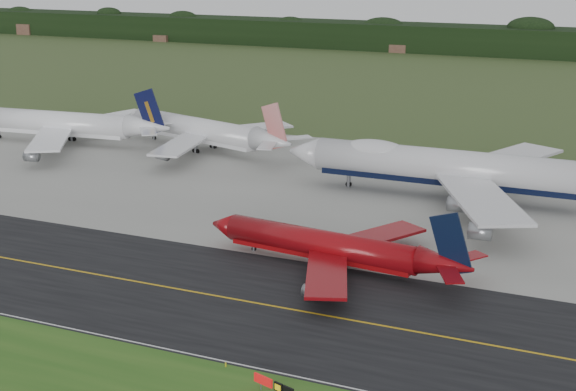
# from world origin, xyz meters

# --- Properties ---
(ground) EXTENTS (600.00, 600.00, 0.00)m
(ground) POSITION_xyz_m (0.00, 0.00, 0.00)
(ground) COLOR #445226
(ground) RESTS_ON ground
(taxiway) EXTENTS (400.00, 32.00, 0.02)m
(taxiway) POSITION_xyz_m (0.00, -4.00, 0.01)
(taxiway) COLOR black
(taxiway) RESTS_ON ground
(apron) EXTENTS (400.00, 78.00, 0.01)m
(apron) POSITION_xyz_m (0.00, 51.00, 0.01)
(apron) COLOR gray
(apron) RESTS_ON ground
(taxiway_centreline) EXTENTS (400.00, 0.40, 0.00)m
(taxiway_centreline) POSITION_xyz_m (0.00, -4.00, 0.03)
(taxiway_centreline) COLOR gold
(taxiway_centreline) RESTS_ON taxiway
(taxiway_edge_line) EXTENTS (400.00, 0.25, 0.00)m
(taxiway_edge_line) POSITION_xyz_m (0.00, -19.50, 0.03)
(taxiway_edge_line) COLOR silver
(taxiway_edge_line) RESTS_ON taxiway
(horizon_treeline) EXTENTS (700.00, 25.00, 12.00)m
(horizon_treeline) POSITION_xyz_m (0.00, 273.76, 5.47)
(horizon_treeline) COLOR black
(horizon_treeline) RESTS_ON ground
(jet_ba_747) EXTENTS (69.49, 57.76, 17.52)m
(jet_ba_747) POSITION_xyz_m (12.60, 51.97, 5.96)
(jet_ba_747) COLOR silver
(jet_ba_747) RESTS_ON ground
(jet_red_737) EXTENTS (41.77, 33.88, 11.27)m
(jet_red_737) POSITION_xyz_m (2.39, 11.72, 3.12)
(jet_red_737) COLOR maroon
(jet_red_737) RESTS_ON ground
(jet_navy_gold) EXTENTS (56.08, 48.62, 14.46)m
(jet_navy_gold) POSITION_xyz_m (-83.31, 60.55, 4.75)
(jet_navy_gold) COLOR white
(jet_navy_gold) RESTS_ON ground
(jet_star_tail) EXTENTS (51.27, 41.90, 13.75)m
(jet_star_tail) POSITION_xyz_m (-49.37, 67.46, 4.58)
(jet_star_tail) COLOR silver
(jet_star_tail) RESTS_ON ground
(taxiway_sign) EXTENTS (5.14, 1.78, 1.78)m
(taxiway_sign) POSITION_xyz_m (8.38, -24.02, 1.25)
(taxiway_sign) COLOR slate
(taxiway_sign) RESTS_ON ground
(edge_marker_center) EXTENTS (0.16, 0.16, 0.50)m
(edge_marker_center) POSITION_xyz_m (1.03, -20.50, 0.25)
(edge_marker_center) COLOR yellow
(edge_marker_center) RESTS_ON ground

